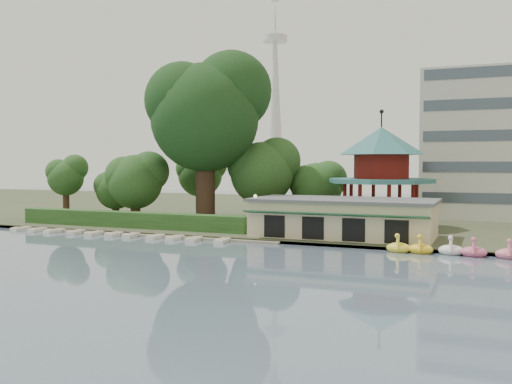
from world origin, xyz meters
The scene contains 13 objects.
ground_plane centered at (0.00, 0.00, 0.00)m, with size 220.00×220.00×0.00m, color slate.
shore centered at (0.00, 52.00, 0.20)m, with size 220.00×70.00×0.40m, color #424930.
embankment centered at (0.00, 17.30, 0.15)m, with size 220.00×0.60×0.30m, color gray.
dock centered at (-12.00, 17.20, 0.12)m, with size 34.00×1.60×0.24m, color gray.
boathouse centered at (10.00, 21.97, 2.37)m, with size 18.60×9.39×3.90m.
pavilion centered at (12.00, 32.00, 7.48)m, with size 12.40×12.40×13.50m.
broadcast_tower centered at (-42.00, 140.00, 33.98)m, with size 8.00×8.00×96.00m.
hedge centered at (-15.00, 20.50, 1.30)m, with size 30.00×2.00×1.80m, color #2C5523.
lamp_post centered at (1.50, 19.00, 3.34)m, with size 0.36×0.36×4.28m.
big_tree centered at (-8.82, 28.22, 14.61)m, with size 14.80×13.79×21.55m.
small_trees centered at (-10.41, 31.62, 6.15)m, with size 39.33×16.91×10.78m.
swan_boats centered at (22.77, 16.51, 0.40)m, with size 14.66×2.13×1.92m.
moored_rowboats centered at (-13.99, 15.83, 0.18)m, with size 27.52×2.69×0.36m.
Camera 1 is at (24.04, -35.05, 8.01)m, focal length 40.00 mm.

